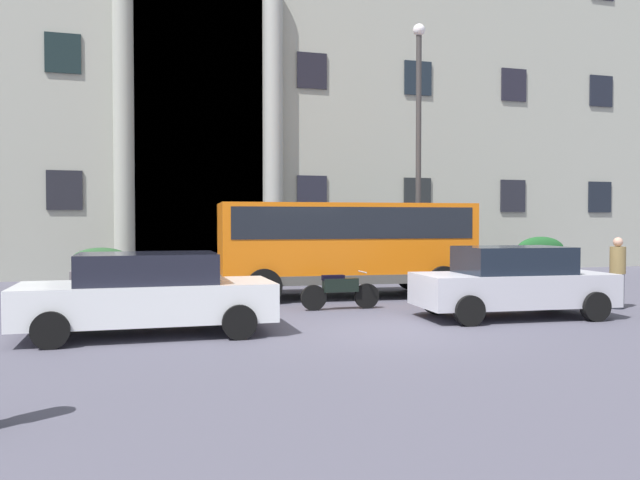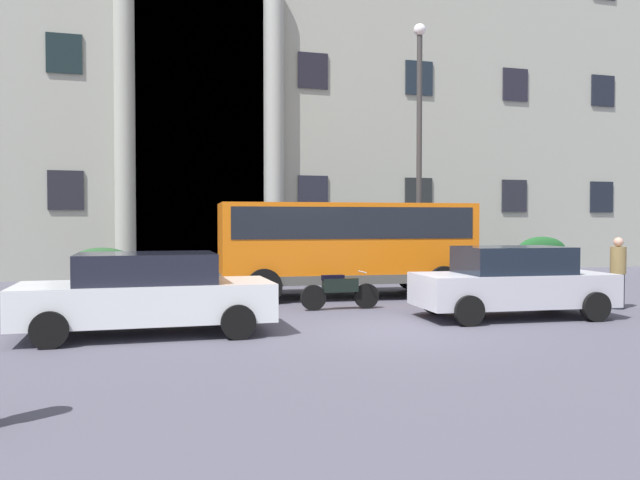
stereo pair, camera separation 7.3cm
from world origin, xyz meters
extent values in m
cube|color=#494755|center=(0.00, 0.00, -0.06)|extent=(80.00, 64.00, 0.12)
cube|color=#9B9D90|center=(0.00, 17.50, 7.22)|extent=(39.54, 9.00, 14.44)
cube|color=black|center=(-2.05, 13.06, 5.42)|extent=(4.72, 0.12, 10.83)
cylinder|color=#97998E|center=(-4.77, 12.75, 5.42)|extent=(0.73, 0.73, 10.83)
cylinder|color=#9A9B95|center=(0.67, 12.75, 5.42)|extent=(0.73, 0.73, 10.83)
cube|color=black|center=(-6.78, 12.96, 3.18)|extent=(1.20, 0.08, 1.38)
cube|color=black|center=(2.26, 12.96, 3.18)|extent=(1.20, 0.08, 1.38)
cube|color=black|center=(6.78, 12.96, 3.18)|extent=(1.20, 0.08, 1.38)
cube|color=black|center=(11.30, 12.96, 3.18)|extent=(1.20, 0.08, 1.38)
cube|color=black|center=(15.81, 12.96, 3.18)|extent=(1.20, 0.08, 1.38)
cube|color=black|center=(-6.78, 12.96, 7.94)|extent=(1.20, 0.08, 1.38)
cube|color=black|center=(2.26, 12.96, 7.94)|extent=(1.20, 0.08, 1.38)
cube|color=black|center=(6.78, 12.96, 7.94)|extent=(1.20, 0.08, 1.38)
cube|color=black|center=(11.30, 12.96, 7.94)|extent=(1.20, 0.08, 1.38)
cube|color=black|center=(15.81, 12.96, 7.94)|extent=(1.20, 0.08, 1.38)
cube|color=orange|center=(1.03, 5.50, 1.51)|extent=(7.01, 2.97, 2.12)
cube|color=black|center=(1.03, 5.50, 2.04)|extent=(6.61, 2.96, 0.82)
cube|color=black|center=(4.37, 5.22, 1.86)|extent=(0.23, 2.02, 1.03)
cube|color=#4D4B47|center=(1.03, 5.50, 0.57)|extent=(7.01, 3.01, 0.24)
cylinder|color=black|center=(3.52, 6.50, 0.45)|extent=(0.92, 0.35, 0.90)
cylinder|color=black|center=(3.32, 4.10, 0.45)|extent=(0.92, 0.35, 0.90)
cylinder|color=black|center=(-1.25, 6.90, 0.45)|extent=(0.92, 0.35, 0.90)
cylinder|color=black|center=(-1.45, 4.50, 0.45)|extent=(0.92, 0.35, 0.90)
cylinder|color=#9A9D12|center=(5.90, 7.11, 1.22)|extent=(0.08, 0.08, 2.44)
cube|color=yellow|center=(5.90, 7.08, 2.19)|extent=(0.44, 0.03, 0.60)
cube|color=#635E61|center=(3.26, 10.21, 0.31)|extent=(1.73, 0.85, 0.63)
ellipsoid|color=#2A5826|center=(3.26, 10.21, 1.17)|extent=(1.66, 0.77, 1.07)
cube|color=slate|center=(-5.52, 10.47, 0.26)|extent=(1.84, 0.75, 0.52)
ellipsoid|color=#274C29|center=(-5.52, 10.47, 0.88)|extent=(1.76, 0.68, 0.73)
cube|color=#646859|center=(6.86, 10.25, 0.25)|extent=(1.64, 0.97, 0.49)
ellipsoid|color=#286B3D|center=(6.86, 10.25, 0.88)|extent=(1.57, 0.87, 0.77)
cube|color=gray|center=(10.77, 10.26, 0.25)|extent=(2.19, 0.79, 0.50)
ellipsoid|color=#1B4D22|center=(10.77, 10.26, 0.99)|extent=(2.10, 0.71, 0.98)
cube|color=silver|center=(-4.40, 0.89, 0.62)|extent=(4.59, 1.97, 0.69)
cube|color=black|center=(-4.40, 0.89, 1.23)|extent=(2.49, 1.71, 0.54)
cylinder|color=black|center=(-2.83, 1.79, 0.31)|extent=(0.62, 0.21, 0.62)
cylinder|color=black|center=(-2.87, -0.09, 0.31)|extent=(0.62, 0.21, 0.62)
cylinder|color=black|center=(-5.93, 1.86, 0.31)|extent=(0.62, 0.21, 0.62)
cylinder|color=black|center=(-5.97, -0.02, 0.31)|extent=(0.62, 0.21, 0.62)
cube|color=#B4B3BD|center=(3.24, 0.78, 0.62)|extent=(4.30, 2.03, 0.69)
cube|color=black|center=(3.24, 0.78, 1.25)|extent=(2.37, 1.68, 0.58)
cylinder|color=black|center=(4.73, 1.52, 0.31)|extent=(0.63, 0.25, 0.62)
cylinder|color=black|center=(4.59, -0.19, 0.31)|extent=(0.63, 0.25, 0.62)
cylinder|color=black|center=(1.89, 1.74, 0.31)|extent=(0.63, 0.25, 0.62)
cylinder|color=black|center=(1.76, 0.03, 0.31)|extent=(0.63, 0.25, 0.62)
cylinder|color=black|center=(0.74, 3.05, 0.30)|extent=(0.60, 0.12, 0.60)
cylinder|color=black|center=(-0.57, 3.09, 0.30)|extent=(0.60, 0.14, 0.60)
cube|color=black|center=(0.08, 3.07, 0.58)|extent=(0.85, 0.26, 0.32)
cube|color=black|center=(-0.10, 3.08, 0.76)|extent=(0.53, 0.22, 0.12)
cylinder|color=#A5A5A8|center=(0.64, 3.06, 0.88)|extent=(0.05, 0.55, 0.03)
cylinder|color=black|center=(-4.85, 3.02, 0.30)|extent=(0.60, 0.12, 0.60)
cylinder|color=black|center=(-6.26, 3.07, 0.30)|extent=(0.60, 0.14, 0.60)
cube|color=#1E6C65|center=(-5.55, 3.05, 0.58)|extent=(0.91, 0.27, 0.32)
cube|color=black|center=(-5.73, 3.05, 0.76)|extent=(0.53, 0.22, 0.12)
cylinder|color=#A5A5A8|center=(-4.96, 3.03, 0.88)|extent=(0.05, 0.55, 0.03)
cylinder|color=black|center=(5.37, 3.20, 0.30)|extent=(0.61, 0.18, 0.60)
cylinder|color=black|center=(4.07, 3.02, 0.30)|extent=(0.61, 0.20, 0.60)
cube|color=#2B43A2|center=(4.72, 3.11, 0.58)|extent=(0.86, 0.36, 0.32)
cube|color=black|center=(4.54, 3.08, 0.76)|extent=(0.54, 0.27, 0.12)
cylinder|color=#A5A5A8|center=(5.27, 3.19, 0.88)|extent=(0.11, 0.55, 0.03)
cylinder|color=black|center=(6.45, 1.29, 0.42)|extent=(0.30, 0.30, 0.84)
cylinder|color=olive|center=(6.45, 1.29, 1.16)|extent=(0.36, 0.36, 0.65)
sphere|color=tan|center=(6.45, 1.29, 1.59)|extent=(0.22, 0.22, 0.22)
cylinder|color=#363433|center=(4.53, 8.17, 4.09)|extent=(0.18, 0.18, 8.19)
sphere|color=white|center=(4.53, 8.17, 8.37)|extent=(0.40, 0.40, 0.40)
camera|label=1|loc=(-4.81, -11.36, 2.09)|focal=36.34mm
camera|label=2|loc=(-4.74, -11.38, 2.09)|focal=36.34mm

